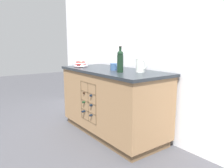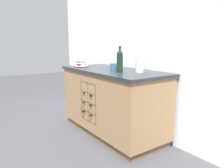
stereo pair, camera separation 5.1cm
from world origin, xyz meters
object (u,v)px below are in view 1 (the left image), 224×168
object	(u,v)px
white_pitcher	(141,65)
ceramic_mug	(114,67)
standing_wine_bottle	(120,61)
fruit_bowl	(81,64)

from	to	relation	value
white_pitcher	ceramic_mug	bearing A→B (deg)	-159.26
ceramic_mug	white_pitcher	bearing A→B (deg)	20.74
white_pitcher	standing_wine_bottle	bearing A→B (deg)	-123.39
fruit_bowl	ceramic_mug	world-z (taller)	ceramic_mug
fruit_bowl	ceramic_mug	size ratio (longest dim) A/B	1.93
fruit_bowl	white_pitcher	bearing A→B (deg)	14.28
ceramic_mug	standing_wine_bottle	xyz separation A→B (m)	(0.22, -0.07, 0.09)
fruit_bowl	standing_wine_bottle	size ratio (longest dim) A/B	0.79
standing_wine_bottle	ceramic_mug	bearing A→B (deg)	162.24
fruit_bowl	white_pitcher	world-z (taller)	white_pitcher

